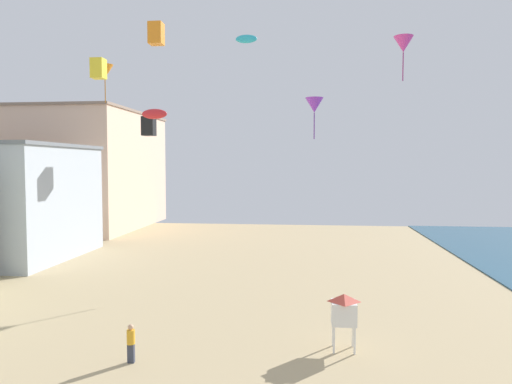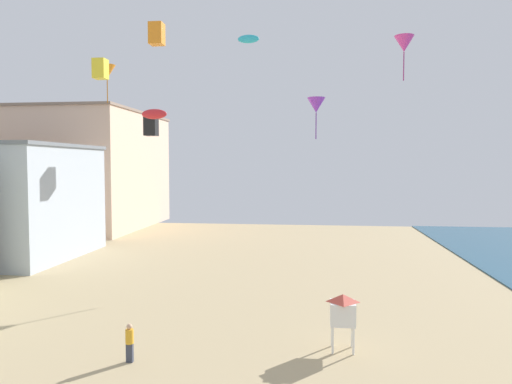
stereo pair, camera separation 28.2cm
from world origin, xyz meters
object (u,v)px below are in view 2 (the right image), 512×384
object	(u,v)px
kite_black_box	(151,126)
kite_magenta_delta	(404,44)
lifeguard_stand	(343,310)
kite_orange_box	(157,34)
kite_yellow_box	(100,69)
kite_cyan_parafoil	(248,39)
kite_red_parafoil	(154,114)
kite_purple_delta	(316,105)
kite_orange_delta	(107,72)
kite_flyer	(130,341)

from	to	relation	value
kite_black_box	kite_magenta_delta	world-z (taller)	kite_magenta_delta
lifeguard_stand	kite_magenta_delta	xyz separation A→B (m)	(3.69, 6.99, 13.28)
lifeguard_stand	kite_black_box	world-z (taller)	kite_black_box
kite_orange_box	kite_yellow_box	bearing A→B (deg)	133.16
kite_orange_box	kite_cyan_parafoil	xyz separation A→B (m)	(2.94, 17.31, 4.04)
kite_red_parafoil	kite_purple_delta	xyz separation A→B (m)	(8.15, 16.79, 2.36)
lifeguard_stand	kite_red_parafoil	xyz separation A→B (m)	(-9.34, 2.22, 9.02)
kite_magenta_delta	kite_orange_delta	bearing A→B (deg)	157.00
kite_orange_delta	kite_cyan_parafoil	distance (m)	13.27
kite_orange_delta	kite_cyan_parafoil	bearing A→B (deg)	32.81
kite_orange_box	kite_magenta_delta	xyz separation A→B (m)	(14.03, 1.25, -0.68)
kite_red_parafoil	kite_orange_box	size ratio (longest dim) A/B	1.05
kite_flyer	kite_orange_delta	size ratio (longest dim) A/B	0.54
kite_orange_box	kite_black_box	bearing A→B (deg)	110.52
lifeguard_stand	kite_black_box	distance (m)	28.67
kite_orange_delta	kite_magenta_delta	bearing A→B (deg)	-23.00
kite_red_parafoil	kite_cyan_parafoil	distance (m)	22.77
kite_cyan_parafoil	kite_yellow_box	world-z (taller)	kite_cyan_parafoil
kite_magenta_delta	kite_orange_delta	distance (m)	23.59
kite_orange_box	kite_orange_delta	distance (m)	12.98
kite_black_box	kite_yellow_box	world-z (taller)	kite_yellow_box
kite_cyan_parafoil	kite_yellow_box	distance (m)	14.70
kite_flyer	kite_magenta_delta	distance (m)	21.20
kite_red_parafoil	kite_purple_delta	distance (m)	18.81
kite_orange_delta	kite_yellow_box	distance (m)	3.43
kite_flyer	kite_yellow_box	distance (m)	22.56
lifeguard_stand	kite_flyer	bearing A→B (deg)	-169.00
kite_purple_delta	kite_magenta_delta	xyz separation A→B (m)	(4.88, -12.02, 1.90)
kite_red_parafoil	kite_yellow_box	distance (m)	13.97
kite_black_box	kite_red_parafoil	world-z (taller)	kite_black_box
kite_yellow_box	kite_flyer	bearing A→B (deg)	-62.08
kite_black_box	kite_yellow_box	size ratio (longest dim) A/B	1.20
kite_cyan_parafoil	kite_orange_box	bearing A→B (deg)	-99.64
kite_flyer	kite_purple_delta	xyz separation A→B (m)	(7.78, 21.38, 12.30)
kite_orange_delta	kite_cyan_parafoil	xyz separation A→B (m)	(10.62, 6.85, 4.04)
lifeguard_stand	kite_black_box	bearing A→B (deg)	123.26
lifeguard_stand	kite_red_parafoil	bearing A→B (deg)	162.80
kite_orange_delta	kite_red_parafoil	bearing A→B (deg)	-58.18
kite_red_parafoil	kite_magenta_delta	xyz separation A→B (m)	(13.03, 4.77, 4.26)
kite_red_parafoil	kite_magenta_delta	world-z (taller)	kite_magenta_delta
kite_red_parafoil	kite_yellow_box	xyz separation A→B (m)	(-7.74, 10.71, 4.52)
kite_yellow_box	lifeguard_stand	bearing A→B (deg)	-37.12
kite_purple_delta	kite_yellow_box	distance (m)	17.15
lifeguard_stand	kite_orange_delta	bearing A→B (deg)	134.19
kite_purple_delta	kite_magenta_delta	distance (m)	13.11
kite_flyer	kite_magenta_delta	xyz separation A→B (m)	(12.66, 9.37, 14.20)
kite_flyer	lifeguard_stand	xyz separation A→B (m)	(8.97, 2.38, 0.92)
kite_magenta_delta	kite_flyer	bearing A→B (deg)	-143.50
kite_red_parafoil	kite_orange_delta	bearing A→B (deg)	121.82
kite_flyer	kite_purple_delta	distance (m)	25.87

